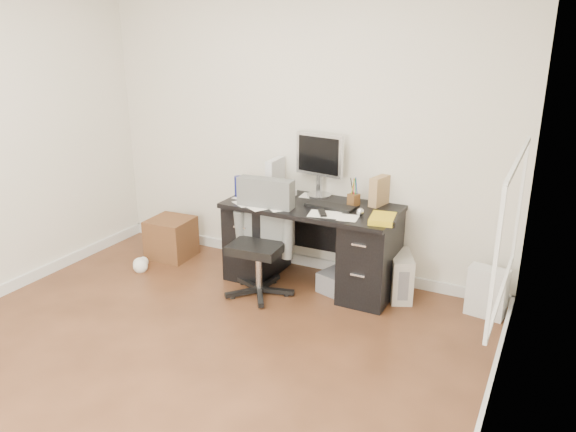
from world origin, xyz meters
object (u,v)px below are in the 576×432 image
at_px(wicker_basket, 171,238).
at_px(keyboard, 330,206).
at_px(pc_tower, 400,276).
at_px(office_chair, 258,240).
at_px(desk, 311,242).
at_px(lcd_monitor, 320,165).

bearing_deg(wicker_basket, keyboard, 2.03).
bearing_deg(pc_tower, keyboard, 166.64).
bearing_deg(office_chair, desk, 46.38).
relative_size(keyboard, pc_tower, 1.09).
xyz_separation_m(desk, pc_tower, (0.79, 0.10, -0.21)).
xyz_separation_m(keyboard, pc_tower, (0.62, 0.11, -0.57)).
bearing_deg(wicker_basket, pc_tower, 4.31).
relative_size(keyboard, wicker_basket, 1.06).
xyz_separation_m(lcd_monitor, pc_tower, (0.83, -0.14, -0.85)).
bearing_deg(pc_tower, lcd_monitor, 146.56).
bearing_deg(lcd_monitor, wicker_basket, -159.75).
bearing_deg(keyboard, wicker_basket, -173.78).
bearing_deg(desk, wicker_basket, -177.38).
distance_m(keyboard, office_chair, 0.67).
relative_size(lcd_monitor, office_chair, 0.59).
distance_m(pc_tower, wicker_basket, 2.30).
distance_m(keyboard, pc_tower, 0.85).
relative_size(office_chair, pc_tower, 2.57).
bearing_deg(desk, keyboard, -3.11).
xyz_separation_m(lcd_monitor, wicker_basket, (-1.47, -0.31, -0.84)).
bearing_deg(office_chair, lcd_monitor, 62.15).
bearing_deg(lcd_monitor, desk, -72.16).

